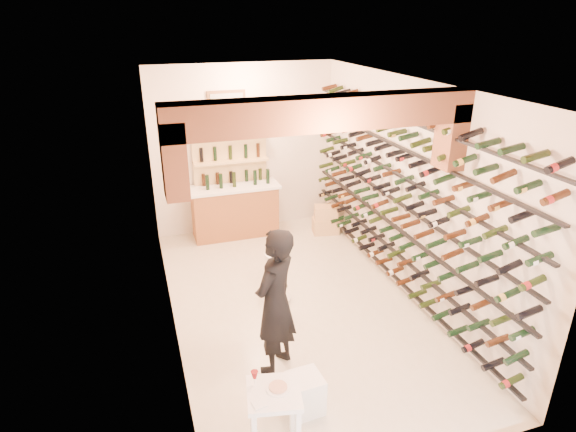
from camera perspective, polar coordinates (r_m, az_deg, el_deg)
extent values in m
plane|color=beige|center=(7.30, 0.74, -10.32)|extent=(6.00, 6.00, 0.00)
cube|color=beige|center=(9.31, -5.23, 7.87)|extent=(3.50, 0.02, 3.20)
cube|color=beige|center=(4.18, 14.63, -13.07)|extent=(3.50, 0.02, 3.20)
cube|color=beige|center=(6.26, -14.52, -0.43)|extent=(0.02, 6.00, 3.20)
cube|color=beige|center=(7.29, 13.96, 2.97)|extent=(0.02, 6.00, 3.20)
cube|color=#965335|center=(6.16, 0.90, 15.43)|extent=(3.50, 6.00, 0.02)
cube|color=#A35C39|center=(5.27, 4.51, 12.10)|extent=(3.50, 0.35, 0.36)
cube|color=#A35C39|center=(4.98, -13.38, 6.52)|extent=(0.24, 0.35, 0.80)
cube|color=#A35C39|center=(6.14, 18.78, 8.99)|extent=(0.24, 0.35, 0.80)
cube|color=black|center=(7.76, 12.01, -6.55)|extent=(0.06, 5.70, 0.03)
cube|color=black|center=(7.58, 12.25, -3.91)|extent=(0.06, 5.70, 0.03)
cube|color=black|center=(7.41, 12.51, -1.15)|extent=(0.06, 5.70, 0.03)
cube|color=black|center=(7.26, 12.78, 1.74)|extent=(0.06, 5.70, 0.03)
cube|color=black|center=(7.13, 13.05, 4.73)|extent=(0.06, 5.70, 0.03)
cube|color=black|center=(7.02, 13.34, 7.84)|extent=(0.06, 5.70, 0.03)
cube|color=black|center=(6.93, 13.65, 11.03)|extent=(0.06, 5.70, 0.03)
cube|color=#9C5C30|center=(9.29, -6.29, 0.48)|extent=(1.60, 0.55, 0.96)
cube|color=white|center=(9.11, -6.42, 3.42)|extent=(1.70, 0.62, 0.05)
cube|color=#D4B377|center=(9.35, -6.78, 4.03)|extent=(1.40, 0.10, 2.00)
cube|color=#D4B377|center=(9.45, -6.50, 0.68)|extent=(1.40, 0.28, 0.04)
cube|color=#D4B377|center=(9.28, -6.64, 3.54)|extent=(1.40, 0.28, 0.04)
cube|color=#D4B377|center=(9.12, -6.78, 6.51)|extent=(1.40, 0.28, 0.04)
cube|color=#D4B377|center=(9.00, -6.93, 9.56)|extent=(1.40, 0.28, 0.04)
cube|color=brown|center=(9.04, -7.28, 12.85)|extent=(0.70, 0.04, 0.55)
cube|color=#99998C|center=(9.02, -7.24, 12.82)|extent=(0.60, 0.01, 0.45)
cube|color=white|center=(4.81, -1.70, -20.30)|extent=(0.59, 0.59, 0.05)
cube|color=white|center=(5.21, -4.27, -21.85)|extent=(0.05, 0.05, 0.68)
cube|color=white|center=(5.23, 0.52, -21.53)|extent=(0.05, 0.05, 0.68)
cylinder|color=white|center=(4.81, -1.18, -19.76)|extent=(0.23, 0.23, 0.01)
cylinder|color=#BF7266|center=(4.80, -1.19, -19.61)|extent=(0.17, 0.17, 0.02)
cube|color=white|center=(4.68, -3.47, -21.38)|extent=(0.13, 0.13, 0.01)
cylinder|color=white|center=(4.87, -3.96, -19.29)|extent=(0.07, 0.07, 0.00)
cylinder|color=white|center=(4.84, -3.97, -18.88)|extent=(0.01, 0.01, 0.09)
cone|color=#5D080B|center=(4.80, -3.99, -18.28)|extent=(0.07, 0.07, 0.08)
cube|color=white|center=(5.53, 2.05, -20.28)|extent=(0.37, 0.37, 0.44)
imported|color=black|center=(5.64, -1.52, -10.19)|extent=(0.79, 0.78, 1.84)
cylinder|color=silver|center=(7.40, -1.22, -9.68)|extent=(0.40, 0.40, 0.03)
cylinder|color=silver|center=(7.22, -1.24, -7.29)|extent=(0.08, 0.08, 0.70)
cylinder|color=silver|center=(7.04, -1.27, -4.67)|extent=(0.38, 0.38, 0.07)
torus|color=silver|center=(7.29, -1.23, -8.31)|extent=(0.31, 0.31, 0.02)
cube|color=tan|center=(9.48, 4.47, -1.14)|extent=(0.55, 0.43, 0.30)
cube|color=tan|center=(9.37, 4.52, 0.41)|extent=(0.52, 0.42, 0.26)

